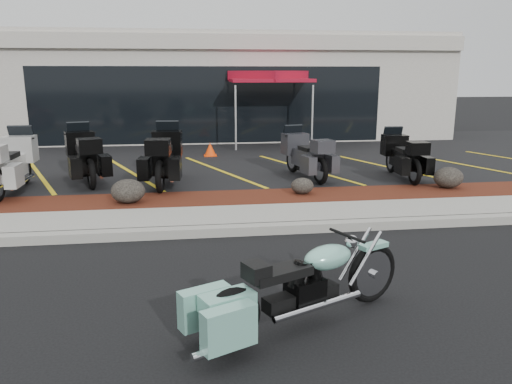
{
  "coord_description": "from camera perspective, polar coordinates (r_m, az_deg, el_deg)",
  "views": [
    {
      "loc": [
        -0.8,
        -6.88,
        2.59
      ],
      "look_at": [
        0.31,
        1.2,
        0.63
      ],
      "focal_mm": 35.0,
      "sensor_mm": 36.0,
      "label": 1
    }
  ],
  "objects": [
    {
      "name": "ground",
      "position": [
        7.39,
        -1.1,
        -7.02
      ],
      "size": [
        90.0,
        90.0,
        0.0
      ],
      "primitive_type": "plane",
      "color": "black",
      "rests_on": "ground"
    },
    {
      "name": "curb",
      "position": [
        8.21,
        -1.84,
        -4.34
      ],
      "size": [
        24.0,
        0.25,
        0.15
      ],
      "primitive_type": "cube",
      "color": "gray",
      "rests_on": "ground"
    },
    {
      "name": "sidewalk",
      "position": [
        8.88,
        -2.31,
        -2.97
      ],
      "size": [
        24.0,
        1.2,
        0.15
      ],
      "primitive_type": "cube",
      "color": "gray",
      "rests_on": "ground"
    },
    {
      "name": "mulch_bed",
      "position": [
        10.03,
        -2.97,
        -1.02
      ],
      "size": [
        24.0,
        1.2,
        0.16
      ],
      "primitive_type": "cube",
      "color": "#3C130D",
      "rests_on": "ground"
    },
    {
      "name": "upper_lot",
      "position": [
        15.31,
        -4.7,
        3.99
      ],
      "size": [
        26.0,
        9.6,
        0.15
      ],
      "primitive_type": "cube",
      "color": "black",
      "rests_on": "ground"
    },
    {
      "name": "dealership_building",
      "position": [
        21.37,
        -5.76,
        11.86
      ],
      "size": [
        18.0,
        8.16,
        4.0
      ],
      "color": "#ABA79B",
      "rests_on": "ground"
    },
    {
      "name": "boulder_left",
      "position": [
        9.81,
        -14.41,
        0.1
      ],
      "size": [
        0.65,
        0.54,
        0.46
      ],
      "primitive_type": "ellipsoid",
      "color": "black",
      "rests_on": "mulch_bed"
    },
    {
      "name": "boulder_mid",
      "position": [
        10.28,
        5.31,
        0.71
      ],
      "size": [
        0.47,
        0.39,
        0.33
      ],
      "primitive_type": "ellipsoid",
      "color": "black",
      "rests_on": "mulch_bed"
    },
    {
      "name": "boulder_right",
      "position": [
        11.52,
        21.14,
        1.55
      ],
      "size": [
        0.64,
        0.53,
        0.45
      ],
      "primitive_type": "ellipsoid",
      "color": "black",
      "rests_on": "mulch_bed"
    },
    {
      "name": "hero_cruiser",
      "position": [
        5.88,
        13.18,
        -8.1
      ],
      "size": [
        2.66,
        1.7,
        0.92
      ],
      "primitive_type": null,
      "rotation": [
        0.0,
        0.0,
        0.43
      ],
      "color": "#80C7B3",
      "rests_on": "ground"
    },
    {
      "name": "touring_white",
      "position": [
        12.25,
        -25.1,
        3.86
      ],
      "size": [
        0.88,
        2.27,
        1.32
      ],
      "primitive_type": null,
      "rotation": [
        0.0,
        0.0,
        1.56
      ],
      "color": "beige",
      "rests_on": "upper_lot"
    },
    {
      "name": "touring_black_front",
      "position": [
        12.72,
        -19.49,
        4.66
      ],
      "size": [
        1.53,
        2.41,
        1.31
      ],
      "primitive_type": null,
      "rotation": [
        0.0,
        0.0,
        1.89
      ],
      "color": "black",
      "rests_on": "upper_lot"
    },
    {
      "name": "touring_black_mid",
      "position": [
        12.07,
        -9.98,
        4.88
      ],
      "size": [
        1.06,
        2.38,
        1.35
      ],
      "primitive_type": null,
      "rotation": [
        0.0,
        0.0,
        1.49
      ],
      "color": "black",
      "rests_on": "upper_lot"
    },
    {
      "name": "touring_grey",
      "position": [
        12.46,
        4.24,
        4.96
      ],
      "size": [
        1.21,
        2.18,
        1.2
      ],
      "primitive_type": null,
      "rotation": [
        0.0,
        0.0,
        1.79
      ],
      "color": "#303136",
      "rests_on": "upper_lot"
    },
    {
      "name": "touring_black_rear",
      "position": [
        12.84,
        15.3,
        4.69
      ],
      "size": [
        0.84,
        2.02,
        1.16
      ],
      "primitive_type": null,
      "rotation": [
        0.0,
        0.0,
        1.53
      ],
      "color": "black",
      "rests_on": "upper_lot"
    },
    {
      "name": "traffic_cone",
      "position": [
        15.07,
        -5.26,
        4.88
      ],
      "size": [
        0.38,
        0.38,
        0.4
      ],
      "primitive_type": "cone",
      "rotation": [
        0.0,
        0.0,
        0.05
      ],
      "color": "#FF4108",
      "rests_on": "upper_lot"
    },
    {
      "name": "popup_canopy",
      "position": [
        17.4,
        1.43,
        12.91
      ],
      "size": [
        3.5,
        3.5,
        2.5
      ],
      "rotation": [
        0.0,
        0.0,
        0.39
      ],
      "color": "silver",
      "rests_on": "upper_lot"
    }
  ]
}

